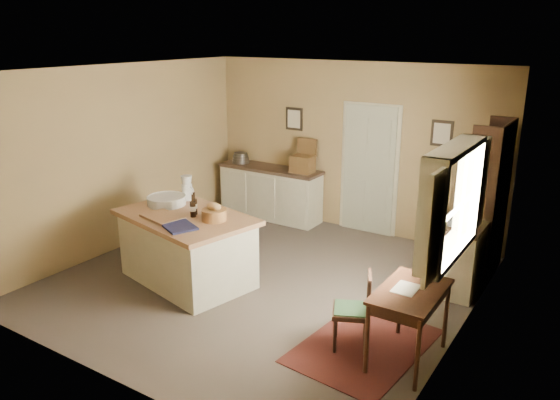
# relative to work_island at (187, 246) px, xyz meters

# --- Properties ---
(ground) EXTENTS (5.00, 5.00, 0.00)m
(ground) POSITION_rel_work_island_xyz_m (0.85, 0.50, -0.48)
(ground) COLOR brown
(ground) RESTS_ON ground
(wall_back) EXTENTS (5.00, 0.10, 2.70)m
(wall_back) POSITION_rel_work_island_xyz_m (0.85, 3.00, 0.87)
(wall_back) COLOR #987A4B
(wall_back) RESTS_ON ground
(wall_front) EXTENTS (5.00, 0.10, 2.70)m
(wall_front) POSITION_rel_work_island_xyz_m (0.85, -2.00, 0.87)
(wall_front) COLOR #987A4B
(wall_front) RESTS_ON ground
(wall_left) EXTENTS (0.10, 5.00, 2.70)m
(wall_left) POSITION_rel_work_island_xyz_m (-1.65, 0.50, 0.87)
(wall_left) COLOR #987A4B
(wall_left) RESTS_ON ground
(wall_right) EXTENTS (0.10, 5.00, 2.70)m
(wall_right) POSITION_rel_work_island_xyz_m (3.35, 0.50, 0.87)
(wall_right) COLOR #987A4B
(wall_right) RESTS_ON ground
(ceiling) EXTENTS (5.00, 5.00, 0.00)m
(ceiling) POSITION_rel_work_island_xyz_m (0.85, 0.50, 2.22)
(ceiling) COLOR silver
(ceiling) RESTS_ON wall_back
(door) EXTENTS (0.97, 0.06, 2.11)m
(door) POSITION_rel_work_island_xyz_m (1.20, 2.97, 0.57)
(door) COLOR #A4A68C
(door) RESTS_ON ground
(framed_prints) EXTENTS (2.82, 0.02, 0.38)m
(framed_prints) POSITION_rel_work_island_xyz_m (1.05, 2.97, 1.24)
(framed_prints) COLOR black
(framed_prints) RESTS_ON ground
(window) EXTENTS (0.25, 1.99, 1.12)m
(window) POSITION_rel_work_island_xyz_m (3.27, 0.30, 1.07)
(window) COLOR beige
(window) RESTS_ON ground
(work_island) EXTENTS (1.97, 1.51, 1.20)m
(work_island) POSITION_rel_work_island_xyz_m (0.00, 0.00, 0.00)
(work_island) COLOR beige
(work_island) RESTS_ON ground
(sideboard) EXTENTS (1.85, 0.53, 1.18)m
(sideboard) POSITION_rel_work_island_xyz_m (-0.49, 2.70, -0.00)
(sideboard) COLOR beige
(sideboard) RESTS_ON ground
(rug) EXTENTS (1.24, 1.69, 0.01)m
(rug) POSITION_rel_work_island_xyz_m (2.60, -0.19, -0.48)
(rug) COLOR #431410
(rug) RESTS_ON ground
(writing_desk) EXTENTS (0.57, 0.94, 0.82)m
(writing_desk) POSITION_rel_work_island_xyz_m (3.05, -0.19, 0.19)
(writing_desk) COLOR black
(writing_desk) RESTS_ON ground
(desk_chair) EXTENTS (0.50, 0.50, 0.81)m
(desk_chair) POSITION_rel_work_island_xyz_m (2.47, -0.28, -0.08)
(desk_chair) COLOR black
(desk_chair) RESTS_ON ground
(right_cabinet) EXTENTS (0.53, 0.94, 0.99)m
(right_cabinet) POSITION_rel_work_island_xyz_m (3.05, 1.70, -0.02)
(right_cabinet) COLOR beige
(right_cabinet) RESTS_ON ground
(shelving_unit) EXTENTS (0.35, 0.93, 2.06)m
(shelving_unit) POSITION_rel_work_island_xyz_m (3.20, 2.33, 0.55)
(shelving_unit) COLOR black
(shelving_unit) RESTS_ON ground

